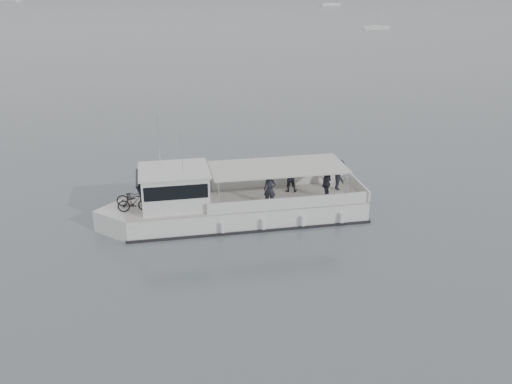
{
  "coord_description": "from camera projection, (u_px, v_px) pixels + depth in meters",
  "views": [
    {
      "loc": [
        -0.39,
        -29.03,
        13.05
      ],
      "look_at": [
        1.63,
        -0.77,
        1.6
      ],
      "focal_mm": 40.0,
      "sensor_mm": 36.0,
      "label": 1
    }
  ],
  "objects": [
    {
      "name": "tour_boat",
      "position": [
        224.0,
        204.0,
        30.53
      ],
      "size": [
        14.64,
        5.05,
        6.09
      ],
      "rotation": [
        0.0,
        0.0,
        0.12
      ],
      "color": "white",
      "rests_on": "ground"
    },
    {
      "name": "ground",
      "position": [
        226.0,
        214.0,
        31.76
      ],
      "size": [
        1400.0,
        1400.0,
        0.0
      ],
      "primitive_type": "plane",
      "color": "#555E64",
      "rests_on": "ground"
    }
  ]
}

